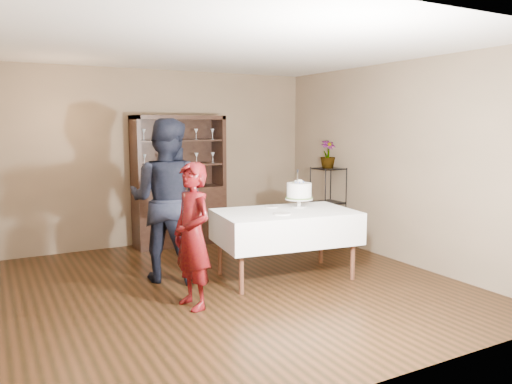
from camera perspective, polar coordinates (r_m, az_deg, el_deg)
floor at (r=5.92m, az=-2.92°, el=-10.65°), size 5.00×5.00×0.00m
ceiling at (r=5.68m, az=-3.11°, el=16.16°), size 5.00×5.00×0.00m
back_wall at (r=7.96m, az=-10.82°, el=3.89°), size 5.00×0.02×2.70m
wall_right at (r=7.09m, az=15.57°, el=3.27°), size 0.02×5.00×2.70m
china_hutch at (r=7.87m, az=-8.76°, el=-1.13°), size 1.40×0.48×2.00m
plant_etagere at (r=7.93m, az=8.21°, el=-1.15°), size 0.42×0.42×1.20m
cake_table at (r=6.09m, az=3.37°, el=-3.98°), size 1.76×1.21×0.83m
woman at (r=5.11m, az=-7.28°, el=-4.99°), size 0.45×0.60×1.49m
man at (r=6.04m, az=-10.18°, el=-0.93°), size 1.19×1.16×1.94m
cake at (r=6.33m, az=4.95°, el=0.00°), size 0.35×0.35×0.48m
plate_near at (r=5.83m, az=2.98°, el=-2.49°), size 0.26×0.26×0.01m
plate_far at (r=6.31m, az=1.77°, el=-1.70°), size 0.18×0.18×0.01m
potted_plant at (r=7.81m, az=8.21°, el=4.27°), size 0.26×0.26×0.43m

